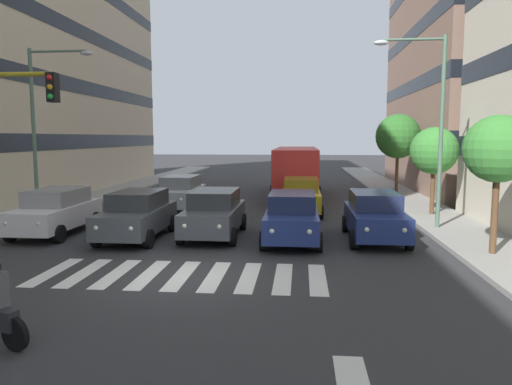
{
  "coord_description": "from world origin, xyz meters",
  "views": [
    {
      "loc": [
        -3.14,
        12.15,
        3.66
      ],
      "look_at": [
        -1.3,
        -7.26,
        1.41
      ],
      "focal_mm": 33.46,
      "sensor_mm": 36.0,
      "label": 1
    }
  ],
  "objects": [
    {
      "name": "bus_behind_traffic",
      "position": [
        -2.84,
        -17.87,
        1.86
      ],
      "size": [
        2.78,
        10.5,
        3.0
      ],
      "color": "red",
      "rests_on": "ground_plane"
    },
    {
      "name": "street_tree_2",
      "position": [
        -9.1,
        -18.24,
        3.73
      ],
      "size": [
        2.74,
        2.74,
        4.96
      ],
      "color": "#513823",
      "rests_on": "sidewalk_left"
    },
    {
      "name": "building_left_block_0",
      "position": [
        -15.7,
        -22.41,
        10.71
      ],
      "size": [
        10.17,
        18.22,
        21.41
      ],
      "color": "#846656",
      "rests_on": "ground_plane"
    },
    {
      "name": "car_1",
      "position": [
        -2.84,
        -4.48,
        0.89
      ],
      "size": [
        2.02,
        4.44,
        1.72
      ],
      "color": "navy",
      "rests_on": "ground_plane"
    },
    {
      "name": "street_tree_0",
      "position": [
        -8.98,
        -2.69,
        3.3
      ],
      "size": [
        2.02,
        2.02,
        4.19
      ],
      "color": "#513823",
      "rests_on": "sidewalk_left"
    },
    {
      "name": "car_row2_1",
      "position": [
        -3.15,
        -10.71,
        0.89
      ],
      "size": [
        2.02,
        4.44,
        1.72
      ],
      "color": "gold",
      "rests_on": "ground_plane"
    },
    {
      "name": "street_lamp_left",
      "position": [
        -8.08,
        -6.92,
        4.61
      ],
      "size": [
        2.73,
        0.28,
        7.36
      ],
      "color": "#4C6B56",
      "rests_on": "sidewalk_left"
    },
    {
      "name": "car_3",
      "position": [
        2.77,
        -4.46,
        0.89
      ],
      "size": [
        2.02,
        4.44,
        1.72
      ],
      "color": "#474C51",
      "rests_on": "ground_plane"
    },
    {
      "name": "street_lamp_right",
      "position": [
        8.04,
        -7.8,
        4.61
      ],
      "size": [
        2.9,
        0.28,
        7.31
      ],
      "color": "#4C6B56",
      "rests_on": "sidewalk_right"
    },
    {
      "name": "street_tree_1",
      "position": [
        -9.17,
        -10.29,
        3.05
      ],
      "size": [
        2.15,
        2.15,
        3.99
      ],
      "color": "#513823",
      "rests_on": "sidewalk_left"
    },
    {
      "name": "car_2",
      "position": [
        0.04,
        -5.06,
        0.89
      ],
      "size": [
        2.02,
        4.44,
        1.72
      ],
      "color": "#474C51",
      "rests_on": "ground_plane"
    },
    {
      "name": "car_0",
      "position": [
        -5.78,
        -4.99,
        0.89
      ],
      "size": [
        2.02,
        4.44,
        1.72
      ],
      "color": "navy",
      "rests_on": "ground_plane"
    },
    {
      "name": "ground_plane",
      "position": [
        0.0,
        0.0,
        0.0
      ],
      "size": [
        180.0,
        180.0,
        0.0
      ],
      "primitive_type": "plane",
      "color": "#2D2D30"
    },
    {
      "name": "crosswalk_markings",
      "position": [
        -0.0,
        0.0,
        0.0
      ],
      "size": [
        7.65,
        2.8,
        0.01
      ],
      "color": "silver",
      "rests_on": "ground_plane"
    },
    {
      "name": "car_row2_0",
      "position": [
        2.96,
        -11.45,
        0.89
      ],
      "size": [
        2.02,
        4.44,
        1.72
      ],
      "color": "#B2B7BC",
      "rests_on": "ground_plane"
    },
    {
      "name": "car_4",
      "position": [
        6.12,
        -4.94,
        0.89
      ],
      "size": [
        2.02,
        4.44,
        1.72
      ],
      "color": "silver",
      "rests_on": "ground_plane"
    }
  ]
}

